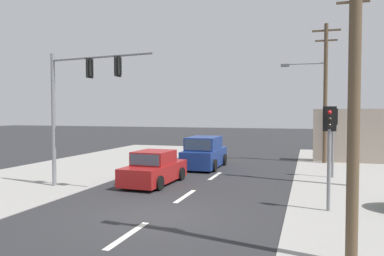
% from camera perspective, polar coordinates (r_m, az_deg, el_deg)
% --- Properties ---
extents(ground_plane, '(140.00, 140.00, 0.00)m').
position_cam_1_polar(ground_plane, '(12.51, -5.48, -13.18)').
color(ground_plane, '#28282B').
extents(lane_dash_near, '(0.20, 2.40, 0.01)m').
position_cam_1_polar(lane_dash_near, '(10.77, -9.76, -15.76)').
color(lane_dash_near, silver).
rests_on(lane_dash_near, ground).
extents(lane_dash_mid, '(0.20, 2.40, 0.01)m').
position_cam_1_polar(lane_dash_mid, '(15.24, -1.03, -10.32)').
color(lane_dash_mid, silver).
rests_on(lane_dash_mid, ground).
extents(lane_dash_far, '(0.20, 2.40, 0.01)m').
position_cam_1_polar(lane_dash_far, '(19.96, 3.54, -7.30)').
color(lane_dash_far, silver).
rests_on(lane_dash_far, ground).
extents(kerb_left_verge, '(8.00, 40.00, 0.02)m').
position_cam_1_polar(kerb_left_verge, '(20.33, -23.64, -7.29)').
color(kerb_left_verge, gray).
rests_on(kerb_left_verge, ground).
extents(utility_pole_foreground_right, '(3.78, 0.61, 8.92)m').
position_cam_1_polar(utility_pole_foreground_right, '(8.93, 22.64, 11.63)').
color(utility_pole_foreground_right, brown).
rests_on(utility_pole_foreground_right, ground).
extents(utility_pole_midground_right, '(1.80, 0.26, 9.40)m').
position_cam_1_polar(utility_pole_midground_right, '(18.48, 23.16, 7.10)').
color(utility_pole_midground_right, brown).
rests_on(utility_pole_midground_right, ground).
extents(utility_pole_background_right, '(3.78, 0.39, 9.17)m').
position_cam_1_polar(utility_pole_background_right, '(26.22, 19.36, 5.71)').
color(utility_pole_background_right, brown).
rests_on(utility_pole_background_right, ground).
extents(traffic_signal_mast, '(5.26, 0.76, 6.00)m').
position_cam_1_polar(traffic_signal_mast, '(17.20, -17.32, 4.91)').
color(traffic_signal_mast, slate).
rests_on(traffic_signal_mast, ground).
extents(pedestal_signal_right_kerb, '(0.44, 0.29, 3.56)m').
position_cam_1_polar(pedestal_signal_right_kerb, '(13.40, 20.19, -1.77)').
color(pedestal_signal_right_kerb, slate).
rests_on(pedestal_signal_right_kerb, ground).
extents(pedestal_signal_far_median, '(0.43, 0.31, 3.56)m').
position_cam_1_polar(pedestal_signal_far_median, '(20.40, 20.69, -0.42)').
color(pedestal_signal_far_median, slate).
rests_on(pedestal_signal_far_median, ground).
extents(suv_oncoming_near, '(2.11, 4.56, 1.90)m').
position_cam_1_polar(suv_oncoming_near, '(22.73, 1.91, -3.87)').
color(suv_oncoming_near, navy).
rests_on(suv_oncoming_near, ground).
extents(sedan_oncoming_mid, '(2.01, 4.30, 1.56)m').
position_cam_1_polar(sedan_oncoming_mid, '(17.76, -5.76, -6.23)').
color(sedan_oncoming_mid, maroon).
rests_on(sedan_oncoming_mid, ground).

